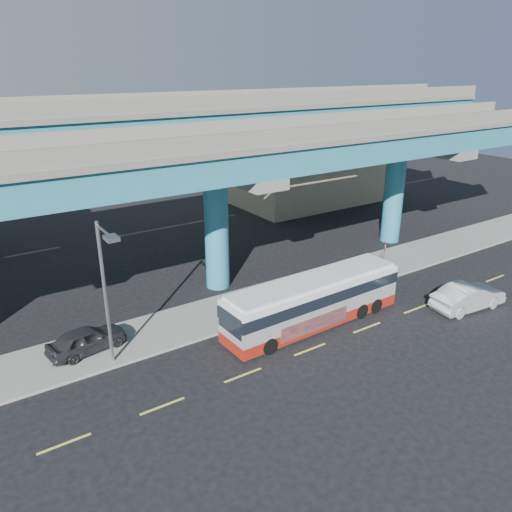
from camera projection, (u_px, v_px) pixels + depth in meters
ground at (306, 347)px, 25.30m from camera, size 120.00×120.00×0.00m
sidewalk at (248, 305)px, 29.53m from camera, size 70.00×4.00×0.15m
lane_markings at (310, 349)px, 25.06m from camera, size 58.00×0.12×0.01m
viaduct at (213, 142)px, 29.06m from camera, size 52.00×12.40×11.70m
building_beige at (302, 167)px, 51.19m from camera, size 14.00×10.23×7.00m
transit_bus at (314, 299)px, 26.96m from camera, size 10.85×2.60×2.77m
sedan at (468, 297)px, 29.00m from camera, size 2.62×5.03×1.54m
parked_car at (87, 339)px, 24.42m from camera, size 2.80×4.35×1.31m
street_lamp at (106, 276)px, 21.79m from camera, size 0.50×2.32×6.98m
stop_sign at (385, 251)px, 33.06m from camera, size 0.53×0.51×2.35m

